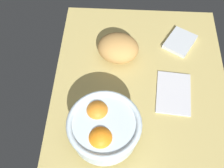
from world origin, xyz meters
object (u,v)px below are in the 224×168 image
Objects in this scene: napkin_folded at (174,92)px; napkin_spare at (180,42)px; fruit_bowl at (103,128)px; bread_loaf at (118,48)px.

napkin_spare is at bearing -9.54° from napkin_folded.
napkin_spare is (36.46, -24.12, -5.84)cm from fruit_bowl.
bread_loaf is 1.23× the size of napkin_spare.
bread_loaf reaches higher than napkin_folded.
fruit_bowl reaches higher than napkin_spare.
bread_loaf is (29.82, -2.73, -2.56)cm from fruit_bowl.
fruit_bowl is 26.63cm from napkin_folded.
fruit_bowl is 1.79× the size of napkin_spare.
napkin_spare is at bearing -72.75° from bread_loaf.
napkin_folded is 1.37× the size of napkin_spare.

